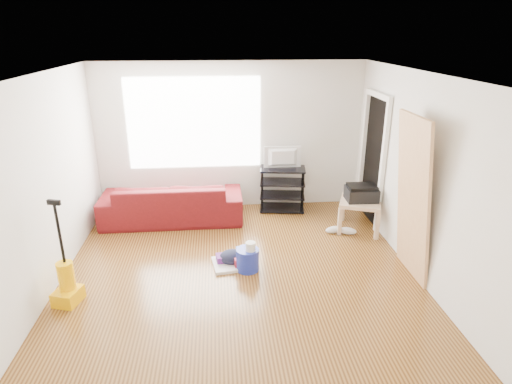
{
  "coord_description": "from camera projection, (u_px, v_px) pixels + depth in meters",
  "views": [
    {
      "loc": [
        -0.23,
        -4.62,
        2.96
      ],
      "look_at": [
        0.26,
        0.6,
        0.96
      ],
      "focal_mm": 30.0,
      "sensor_mm": 36.0,
      "label": 1
    }
  ],
  "objects": [
    {
      "name": "room",
      "position": [
        244.0,
        183.0,
        5.07
      ],
      "size": [
        4.51,
        5.01,
        2.51
      ],
      "color": "#4B2B10",
      "rests_on": "ground"
    },
    {
      "name": "sofa",
      "position": [
        174.0,
        220.0,
        7.1
      ],
      "size": [
        2.26,
        0.88,
        0.66
      ],
      "primitive_type": "imported",
      "rotation": [
        0.0,
        0.0,
        3.14
      ],
      "color": "#480C0E",
      "rests_on": "ground"
    },
    {
      "name": "tv_stand",
      "position": [
        282.0,
        189.0,
        7.37
      ],
      "size": [
        0.81,
        0.54,
        0.76
      ],
      "rotation": [
        0.0,
        0.0,
        -0.14
      ],
      "color": "black",
      "rests_on": "ground"
    },
    {
      "name": "tv",
      "position": [
        283.0,
        158.0,
        7.17
      ],
      "size": [
        0.63,
        0.08,
        0.36
      ],
      "primitive_type": "imported",
      "rotation": [
        0.0,
        0.0,
        3.14
      ],
      "color": "black",
      "rests_on": "tv_stand"
    },
    {
      "name": "side_table",
      "position": [
        360.0,
        205.0,
        6.62
      ],
      "size": [
        0.79,
        0.79,
        0.5
      ],
      "rotation": [
        0.0,
        0.0,
        -0.37
      ],
      "color": "tan",
      "rests_on": "ground"
    },
    {
      "name": "printer",
      "position": [
        361.0,
        193.0,
        6.55
      ],
      "size": [
        0.48,
        0.37,
        0.24
      ],
      "rotation": [
        0.0,
        0.0,
        -0.03
      ],
      "color": "black",
      "rests_on": "side_table"
    },
    {
      "name": "bucket",
      "position": [
        248.0,
        269.0,
        5.63
      ],
      "size": [
        0.3,
        0.3,
        0.3
      ],
      "primitive_type": "cylinder",
      "rotation": [
        0.0,
        0.0,
        0.0
      ],
      "color": "#1C2CA6",
      "rests_on": "ground"
    },
    {
      "name": "toilet_paper",
      "position": [
        251.0,
        257.0,
        5.53
      ],
      "size": [
        0.13,
        0.13,
        0.12
      ],
      "primitive_type": "cylinder",
      "color": "silver",
      "rests_on": "bucket"
    },
    {
      "name": "cleaning_tray",
      "position": [
        234.0,
        260.0,
        5.73
      ],
      "size": [
        0.59,
        0.5,
        0.19
      ],
      "rotation": [
        0.0,
        0.0,
        0.14
      ],
      "color": "white",
      "rests_on": "ground"
    },
    {
      "name": "backpack",
      "position": [
        232.0,
        263.0,
        5.78
      ],
      "size": [
        0.38,
        0.32,
        0.19
      ],
      "primitive_type": "ellipsoid",
      "rotation": [
        0.0,
        0.0,
        0.1
      ],
      "color": "black",
      "rests_on": "ground"
    },
    {
      "name": "sneakers",
      "position": [
        341.0,
        230.0,
        6.6
      ],
      "size": [
        0.5,
        0.25,
        0.11
      ],
      "rotation": [
        0.0,
        0.0,
        -0.21
      ],
      "color": "silver",
      "rests_on": "ground"
    },
    {
      "name": "vacuum",
      "position": [
        67.0,
        284.0,
        4.89
      ],
      "size": [
        0.33,
        0.36,
        1.25
      ],
      "rotation": [
        0.0,
        0.0,
        -0.29
      ],
      "color": "#FFB300",
      "rests_on": "ground"
    },
    {
      "name": "door_panel",
      "position": [
        403.0,
        272.0,
        5.57
      ],
      "size": [
        0.26,
        0.83,
        2.06
      ],
      "primitive_type": "cube",
      "rotation": [
        0.0,
        -0.1,
        0.0
      ],
      "color": "tan",
      "rests_on": "ground"
    }
  ]
}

